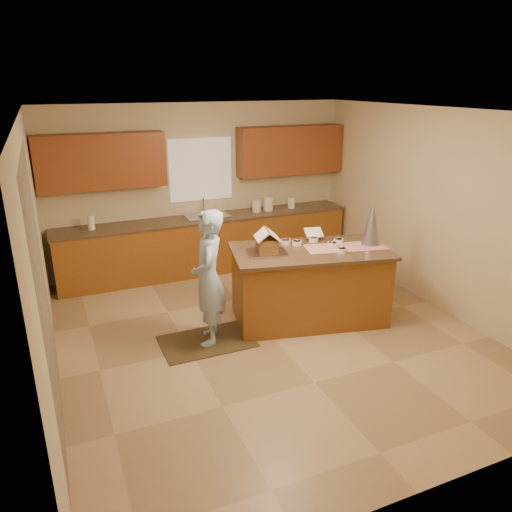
% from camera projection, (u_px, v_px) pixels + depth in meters
% --- Properties ---
extents(floor, '(5.50, 5.50, 0.00)m').
position_uv_depth(floor, '(270.00, 335.00, 6.19)').
color(floor, tan).
rests_on(floor, ground).
extents(ceiling, '(5.50, 5.50, 0.00)m').
position_uv_depth(ceiling, '(272.00, 112.00, 5.28)').
color(ceiling, silver).
rests_on(ceiling, floor).
extents(wall_back, '(5.50, 5.50, 0.00)m').
position_uv_depth(wall_back, '(201.00, 187.00, 8.11)').
color(wall_back, beige).
rests_on(wall_back, floor).
extents(wall_front, '(5.50, 5.50, 0.00)m').
position_uv_depth(wall_front, '(440.00, 340.00, 3.35)').
color(wall_front, beige).
rests_on(wall_front, floor).
extents(wall_left, '(5.50, 5.50, 0.00)m').
position_uv_depth(wall_left, '(39.00, 261.00, 4.80)').
color(wall_left, beige).
rests_on(wall_left, floor).
extents(wall_right, '(5.50, 5.50, 0.00)m').
position_uv_depth(wall_right, '(438.00, 211.00, 6.66)').
color(wall_right, beige).
rests_on(wall_right, floor).
extents(stone_accent, '(0.00, 2.50, 2.50)m').
position_uv_depth(stone_accent, '(44.00, 302.00, 4.15)').
color(stone_accent, gray).
rests_on(stone_accent, wall_left).
extents(window_curtain, '(1.05, 0.03, 1.00)m').
position_uv_depth(window_curtain, '(201.00, 170.00, 7.99)').
color(window_curtain, white).
rests_on(window_curtain, wall_back).
extents(back_counter_base, '(4.80, 0.60, 0.88)m').
position_uv_depth(back_counter_base, '(208.00, 245.00, 8.16)').
color(back_counter_base, brown).
rests_on(back_counter_base, floor).
extents(back_counter_top, '(4.85, 0.63, 0.04)m').
position_uv_depth(back_counter_top, '(207.00, 218.00, 8.00)').
color(back_counter_top, brown).
rests_on(back_counter_top, back_counter_base).
extents(upper_cabinet_left, '(1.85, 0.35, 0.80)m').
position_uv_depth(upper_cabinet_left, '(101.00, 161.00, 7.20)').
color(upper_cabinet_left, brown).
rests_on(upper_cabinet_left, wall_back).
extents(upper_cabinet_right, '(1.85, 0.35, 0.80)m').
position_uv_depth(upper_cabinet_right, '(290.00, 150.00, 8.35)').
color(upper_cabinet_right, brown).
rests_on(upper_cabinet_right, wall_back).
extents(sink, '(0.70, 0.45, 0.12)m').
position_uv_depth(sink, '(207.00, 219.00, 8.01)').
color(sink, silver).
rests_on(sink, back_counter_top).
extents(faucet, '(0.03, 0.03, 0.28)m').
position_uv_depth(faucet, '(203.00, 206.00, 8.11)').
color(faucet, silver).
rests_on(faucet, back_counter_top).
extents(island_base, '(2.08, 1.35, 0.94)m').
position_uv_depth(island_base, '(309.00, 286.00, 6.45)').
color(island_base, brown).
rests_on(island_base, floor).
extents(island_top, '(2.18, 1.45, 0.04)m').
position_uv_depth(island_top, '(311.00, 251.00, 6.29)').
color(island_top, brown).
rests_on(island_top, island_base).
extents(table_runner, '(1.12, 0.60, 0.01)m').
position_uv_depth(table_runner, '(346.00, 247.00, 6.37)').
color(table_runner, '#B70D1F').
rests_on(table_runner, island_top).
extents(baking_tray, '(0.56, 0.46, 0.03)m').
position_uv_depth(baking_tray, '(267.00, 253.00, 6.13)').
color(baking_tray, silver).
rests_on(baking_tray, island_top).
extents(cookbook, '(0.27, 0.23, 0.10)m').
position_uv_depth(cookbook, '(314.00, 233.00, 6.65)').
color(cookbook, white).
rests_on(cookbook, island_top).
extents(tinsel_tree, '(0.28, 0.28, 0.59)m').
position_uv_depth(tinsel_tree, '(372.00, 223.00, 6.38)').
color(tinsel_tree, '#A7A7B3').
rests_on(tinsel_tree, island_top).
extents(rug, '(1.11, 0.73, 0.01)m').
position_uv_depth(rug, '(207.00, 341.00, 6.02)').
color(rug, black).
rests_on(rug, floor).
extents(boy, '(0.57, 0.70, 1.64)m').
position_uv_depth(boy, '(209.00, 278.00, 5.76)').
color(boy, '#9BBCDD').
rests_on(boy, rug).
extents(canister_a, '(0.15, 0.15, 0.20)m').
position_uv_depth(canister_a, '(256.00, 206.00, 8.29)').
color(canister_a, white).
rests_on(canister_a, back_counter_top).
extents(canister_b, '(0.16, 0.16, 0.24)m').
position_uv_depth(canister_b, '(268.00, 204.00, 8.36)').
color(canister_b, white).
rests_on(canister_b, back_counter_top).
extents(canister_c, '(0.13, 0.13, 0.18)m').
position_uv_depth(canister_c, '(291.00, 203.00, 8.54)').
color(canister_c, white).
rests_on(canister_c, back_counter_top).
extents(paper_towel, '(0.10, 0.10, 0.22)m').
position_uv_depth(paper_towel, '(91.00, 222.00, 7.29)').
color(paper_towel, white).
rests_on(paper_towel, back_counter_top).
extents(gingerbread_house, '(0.35, 0.35, 0.30)m').
position_uv_depth(gingerbread_house, '(267.00, 243.00, 6.08)').
color(gingerbread_house, brown).
rests_on(gingerbread_house, baking_tray).
extents(candy_bowls, '(0.79, 0.71, 0.06)m').
position_uv_depth(candy_bowls, '(318.00, 243.00, 6.43)').
color(candy_bowls, green).
rests_on(candy_bowls, island_top).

